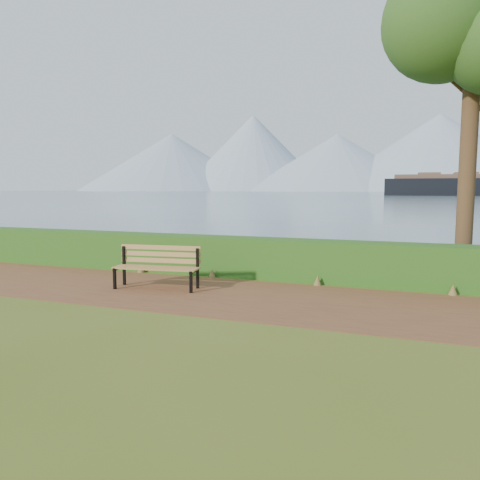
% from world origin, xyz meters
% --- Properties ---
extents(ground, '(140.00, 140.00, 0.00)m').
position_xyz_m(ground, '(0.00, 0.00, 0.00)').
color(ground, '#475819').
rests_on(ground, ground).
extents(path, '(40.00, 3.40, 0.01)m').
position_xyz_m(path, '(0.00, 0.30, 0.01)').
color(path, brown).
rests_on(path, ground).
extents(hedge, '(32.00, 0.85, 1.00)m').
position_xyz_m(hedge, '(0.00, 2.60, 0.50)').
color(hedge, '#1B4914').
rests_on(hedge, ground).
extents(water, '(700.00, 510.00, 0.00)m').
position_xyz_m(water, '(0.00, 260.00, 0.01)').
color(water, '#425A6B').
rests_on(water, ground).
extents(mountains, '(585.00, 190.00, 70.00)m').
position_xyz_m(mountains, '(-9.17, 406.05, 27.70)').
color(mountains, '#8195AC').
rests_on(mountains, ground).
extents(bench, '(1.99, 0.83, 0.97)m').
position_xyz_m(bench, '(-1.76, 0.49, 0.56)').
color(bench, black).
rests_on(bench, ground).
extents(tree, '(4.13, 3.55, 8.43)m').
position_xyz_m(tree, '(4.81, 3.82, 6.26)').
color(tree, '#332214').
rests_on(tree, ground).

